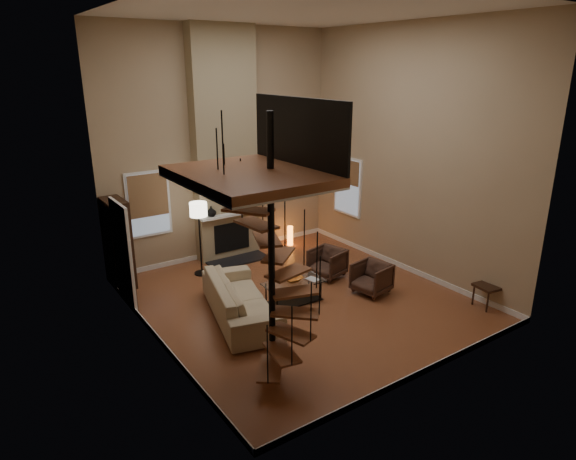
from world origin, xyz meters
TOP-DOWN VIEW (x-y plane):
  - ground at (0.00, 0.00)m, footprint 6.00×6.50m
  - back_wall at (0.00, 3.25)m, footprint 6.00×0.02m
  - front_wall at (0.00, -3.25)m, footprint 6.00×0.02m
  - left_wall at (-3.00, 0.00)m, footprint 0.02×6.50m
  - right_wall at (3.00, 0.00)m, footprint 0.02×6.50m
  - ceiling at (0.00, 0.00)m, footprint 6.00×6.50m
  - baseboard_back at (0.00, 3.24)m, footprint 6.00×0.02m
  - baseboard_front at (0.00, -3.24)m, footprint 6.00×0.02m
  - baseboard_left at (-2.99, 0.00)m, footprint 0.02×6.50m
  - baseboard_right at (2.99, 0.00)m, footprint 0.02×6.50m
  - chimney_breast at (0.00, 3.06)m, footprint 1.60×0.38m
  - hearth at (0.00, 2.57)m, footprint 1.50×0.60m
  - firebox at (0.00, 2.86)m, footprint 0.95×0.02m
  - mantel at (0.00, 2.78)m, footprint 1.70×0.18m
  - mirror_frame at (0.00, 2.84)m, footprint 0.94×0.10m
  - mirror_disc at (0.00, 2.85)m, footprint 0.80×0.01m
  - vase_left at (-0.55, 2.82)m, footprint 0.24×0.24m
  - vase_right at (0.60, 2.82)m, footprint 0.20×0.20m
  - window_back at (-1.90, 3.22)m, footprint 1.02×0.06m
  - window_right at (2.97, 2.00)m, footprint 0.06×1.02m
  - entry_door at (-2.95, 1.80)m, footprint 0.10×1.05m
  - loft at (-2.04, -1.80)m, footprint 1.70×2.20m
  - spiral_stair at (-1.78, -1.79)m, footprint 1.47×1.47m
  - hutch at (-2.78, 2.82)m, footprint 0.41×0.87m
  - sofa at (-1.38, 0.02)m, footprint 1.59×2.70m
  - armchair_near at (1.26, 0.58)m, footprint 0.86×0.85m
  - armchair_far at (1.49, -0.61)m, footprint 0.81×0.80m
  - coffee_table at (-0.16, -0.04)m, footprint 1.25×0.66m
  - bowl at (-0.16, 0.01)m, footprint 0.40×0.40m
  - book at (0.19, -0.19)m, footprint 0.24×0.29m
  - floor_lamp at (-1.08, 2.35)m, footprint 0.39×0.39m
  - accent_lamp at (1.71, 2.81)m, footprint 0.15×0.15m
  - side_chair at (3.00, -2.38)m, footprint 0.51×0.51m

SIDE VIEW (x-z plane):
  - ground at x=0.00m, z-range -0.01..0.00m
  - hearth at x=0.00m, z-range 0.00..0.04m
  - baseboard_back at x=0.00m, z-range 0.00..0.12m
  - baseboard_front at x=0.00m, z-range 0.00..0.12m
  - baseboard_left at x=-2.99m, z-range 0.00..0.12m
  - baseboard_right at x=2.99m, z-range 0.00..0.12m
  - accent_lamp at x=1.71m, z-range -0.02..0.52m
  - coffee_table at x=-0.16m, z-range 0.06..0.51m
  - armchair_near at x=1.26m, z-range 0.03..0.68m
  - armchair_far at x=1.49m, z-range 0.03..0.67m
  - sofa at x=-1.38m, z-range 0.03..0.76m
  - book at x=0.19m, z-range 0.45..0.48m
  - bowl at x=-0.16m, z-range 0.45..0.55m
  - side_chair at x=3.00m, z-range 0.04..1.02m
  - firebox at x=0.00m, z-range 0.19..0.91m
  - hutch at x=-2.78m, z-range -0.03..1.93m
  - entry_door at x=-2.95m, z-range -0.03..2.13m
  - mantel at x=0.00m, z-range 1.12..1.18m
  - vase_right at x=0.60m, z-range 1.18..1.39m
  - vase_left at x=-0.55m, z-range 1.18..1.43m
  - floor_lamp at x=-1.08m, z-range 0.56..2.27m
  - window_back at x=-1.90m, z-range 0.86..2.38m
  - window_right at x=2.97m, z-range 0.87..2.39m
  - spiral_stair at x=-1.78m, z-range -0.25..3.81m
  - mirror_frame at x=0.00m, z-range 1.48..2.42m
  - mirror_disc at x=0.00m, z-range 1.55..2.35m
  - back_wall at x=0.00m, z-range 0.00..5.50m
  - front_wall at x=0.00m, z-range 0.00..5.50m
  - left_wall at x=-3.00m, z-range 0.00..5.50m
  - right_wall at x=3.00m, z-range 0.00..5.50m
  - chimney_breast at x=0.00m, z-range 0.00..5.50m
  - loft at x=-2.04m, z-range 2.69..3.78m
  - ceiling at x=0.00m, z-range 5.49..5.50m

